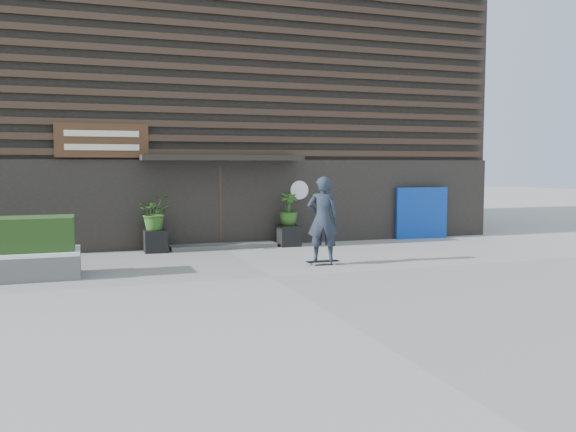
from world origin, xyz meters
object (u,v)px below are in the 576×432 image
object	(u,v)px
planter_pot_right	(289,236)
skateboarder	(323,219)
planter_pot_left	(156,241)
blue_tarp	(421,213)

from	to	relation	value
planter_pot_right	skateboarder	xyz separation A→B (m)	(-0.30, -3.36, 0.79)
planter_pot_left	planter_pot_right	size ratio (longest dim) A/B	1.00
planter_pot_left	skateboarder	bearing A→B (deg)	-43.79
blue_tarp	skateboarder	bearing A→B (deg)	-139.15
skateboarder	planter_pot_right	bearing A→B (deg)	84.96
skateboarder	planter_pot_left	bearing A→B (deg)	136.21
planter_pot_left	skateboarder	world-z (taller)	skateboarder
planter_pot_right	skateboarder	size ratio (longest dim) A/B	0.29
planter_pot_left	blue_tarp	xyz separation A→B (m)	(8.40, 0.30, 0.52)
planter_pot_left	skateboarder	distance (m)	4.92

